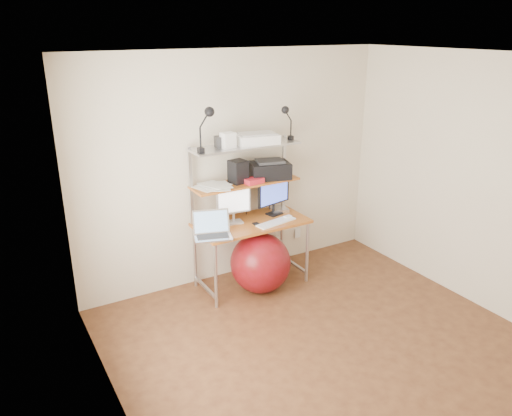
{
  "coord_description": "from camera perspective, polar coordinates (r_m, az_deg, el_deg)",
  "views": [
    {
      "loc": [
        -2.44,
        -2.86,
        2.71
      ],
      "look_at": [
        -0.11,
        1.15,
        1.01
      ],
      "focal_mm": 35.0,
      "sensor_mm": 36.0,
      "label": 1
    }
  ],
  "objects": [
    {
      "name": "box_grey",
      "position": [
        5.08,
        -4.07,
        7.55
      ],
      "size": [
        0.13,
        0.13,
        0.11
      ],
      "primitive_type": "cube",
      "rotation": [
        0.0,
        0.0,
        -0.19
      ],
      "color": "#2E2E31",
      "rests_on": "top_shelf"
    },
    {
      "name": "phone",
      "position": [
        5.24,
        0.12,
        -1.89
      ],
      "size": [
        0.06,
        0.12,
        0.01
      ],
      "primitive_type": "cube",
      "rotation": [
        0.0,
        0.0,
        -0.0
      ],
      "color": "black",
      "rests_on": "desktop"
    },
    {
      "name": "exercise_ball",
      "position": [
        5.36,
        0.51,
        -6.29
      ],
      "size": [
        0.65,
        0.65,
        0.65
      ],
      "primitive_type": "sphere",
      "color": "maroon",
      "rests_on": "floor"
    },
    {
      "name": "clip_lamp_right",
      "position": [
        5.34,
        3.5,
        10.52
      ],
      "size": [
        0.15,
        0.08,
        0.37
      ],
      "color": "black",
      "rests_on": "top_shelf"
    },
    {
      "name": "nas_cube",
      "position": [
        5.23,
        -2.06,
        4.18
      ],
      "size": [
        0.19,
        0.19,
        0.24
      ],
      "primitive_type": "cube",
      "rotation": [
        0.0,
        0.0,
        0.15
      ],
      "color": "black",
      "rests_on": "mid_shelf"
    },
    {
      "name": "box_white",
      "position": [
        5.05,
        -3.23,
        7.74
      ],
      "size": [
        0.15,
        0.13,
        0.16
      ],
      "primitive_type": "cube",
      "rotation": [
        0.0,
        0.0,
        0.11
      ],
      "color": "white",
      "rests_on": "top_shelf"
    },
    {
      "name": "paper_stack",
      "position": [
        5.13,
        -4.76,
        2.53
      ],
      "size": [
        0.4,
        0.4,
        0.02
      ],
      "color": "white",
      "rests_on": "mid_shelf"
    },
    {
      "name": "printer",
      "position": [
        5.4,
        1.59,
        4.41
      ],
      "size": [
        0.48,
        0.39,
        0.2
      ],
      "rotation": [
        0.0,
        0.0,
        -0.27
      ],
      "color": "black",
      "rests_on": "mid_shelf"
    },
    {
      "name": "keyboard",
      "position": [
        5.3,
        2.32,
        -1.63
      ],
      "size": [
        0.48,
        0.22,
        0.01
      ],
      "primitive_type": "cube",
      "rotation": [
        0.0,
        0.0,
        0.19
      ],
      "color": "white",
      "rests_on": "desktop"
    },
    {
      "name": "mouse",
      "position": [
        5.43,
        3.64,
        -1.02
      ],
      "size": [
        0.09,
        0.07,
        0.02
      ],
      "primitive_type": "cube",
      "rotation": [
        0.0,
        0.0,
        0.18
      ],
      "color": "white",
      "rests_on": "desktop"
    },
    {
      "name": "room",
      "position": [
        4.03,
        9.62,
        -1.38
      ],
      "size": [
        3.6,
        3.6,
        3.6
      ],
      "color": "brown",
      "rests_on": "ground"
    },
    {
      "name": "scanner",
      "position": [
        5.24,
        0.09,
        7.97
      ],
      "size": [
        0.47,
        0.35,
        0.11
      ],
      "rotation": [
        0.0,
        0.0,
        -0.19
      ],
      "color": "white",
      "rests_on": "top_shelf"
    },
    {
      "name": "mac_mini",
      "position": [
        5.64,
        2.66,
        -0.14
      ],
      "size": [
        0.22,
        0.22,
        0.04
      ],
      "primitive_type": "cube",
      "rotation": [
        0.0,
        0.0,
        -0.23
      ],
      "color": "silver",
      "rests_on": "desktop"
    },
    {
      "name": "red_box",
      "position": [
        5.24,
        -0.27,
        3.14
      ],
      "size": [
        0.21,
        0.15,
        0.05
      ],
      "primitive_type": "cube",
      "rotation": [
        0.0,
        0.0,
        0.13
      ],
      "color": "red",
      "rests_on": "mid_shelf"
    },
    {
      "name": "wall_outlet",
      "position": [
        6.18,
        4.77,
        -2.86
      ],
      "size": [
        0.08,
        0.01,
        0.12
      ],
      "primitive_type": "cube",
      "color": "white",
      "rests_on": "room"
    },
    {
      "name": "computer_desk",
      "position": [
        5.3,
        -0.87,
        0.81
      ],
      "size": [
        1.2,
        0.6,
        1.57
      ],
      "color": "#B55E23",
      "rests_on": "ground"
    },
    {
      "name": "monitor_black",
      "position": [
        5.47,
        2.04,
        1.54
      ],
      "size": [
        0.44,
        0.16,
        0.45
      ],
      "rotation": [
        0.0,
        0.0,
        0.22
      ],
      "color": "black",
      "rests_on": "desktop"
    },
    {
      "name": "clip_lamp_left",
      "position": [
        4.83,
        -5.56,
        10.04
      ],
      "size": [
        0.17,
        0.1,
        0.44
      ],
      "color": "black",
      "rests_on": "top_shelf"
    },
    {
      "name": "laptop",
      "position": [
        4.97,
        -5.06,
        -2.61
      ],
      "size": [
        0.43,
        0.39,
        0.32
      ],
      "rotation": [
        0.0,
        0.0,
        -0.3
      ],
      "color": "silver",
      "rests_on": "desktop"
    },
    {
      "name": "monitor_silver",
      "position": [
        5.24,
        -2.59,
        0.6
      ],
      "size": [
        0.37,
        0.15,
        0.41
      ],
      "rotation": [
        0.0,
        0.0,
        -0.16
      ],
      "color": "silver",
      "rests_on": "desktop"
    }
  ]
}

